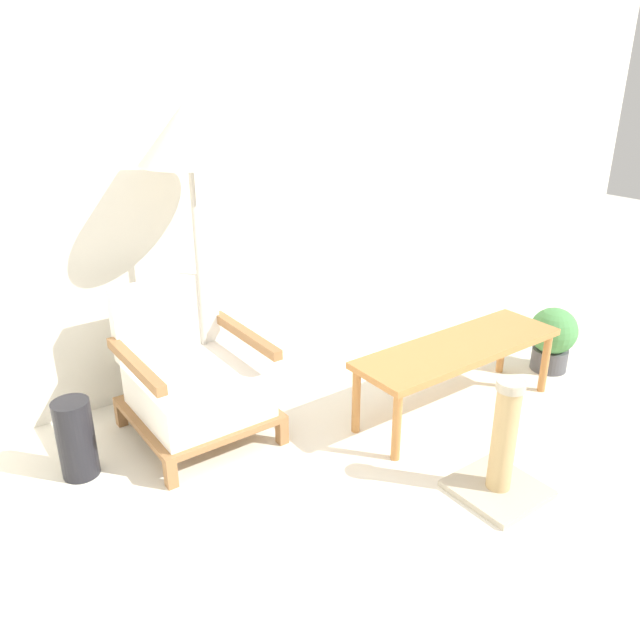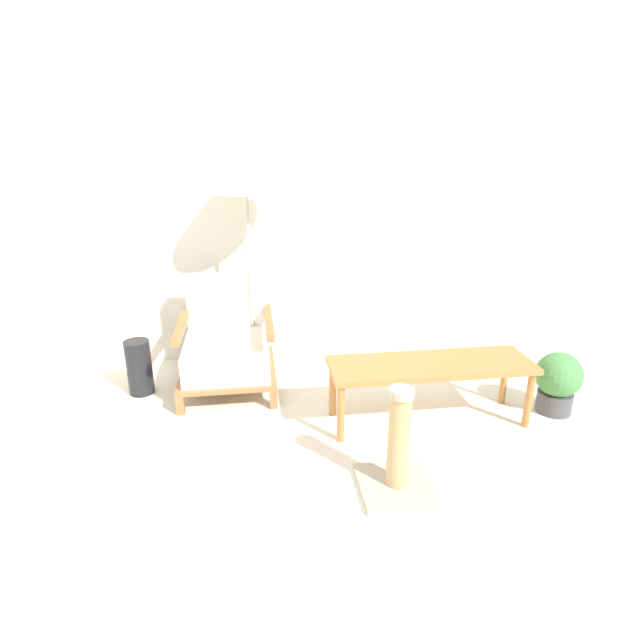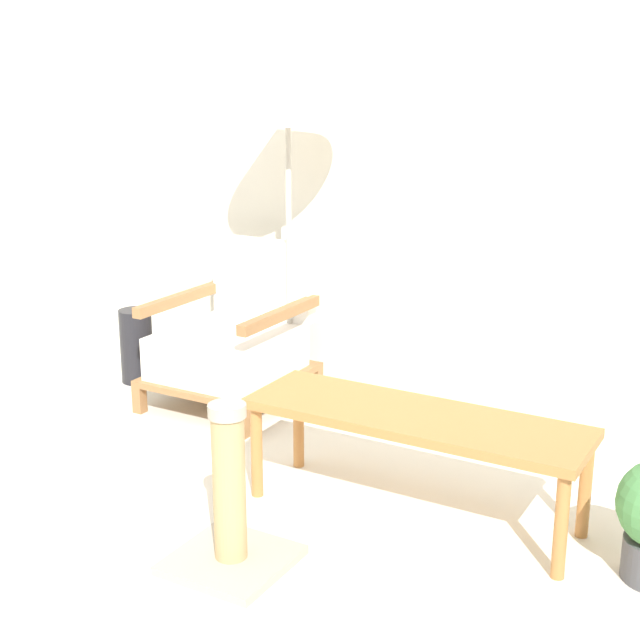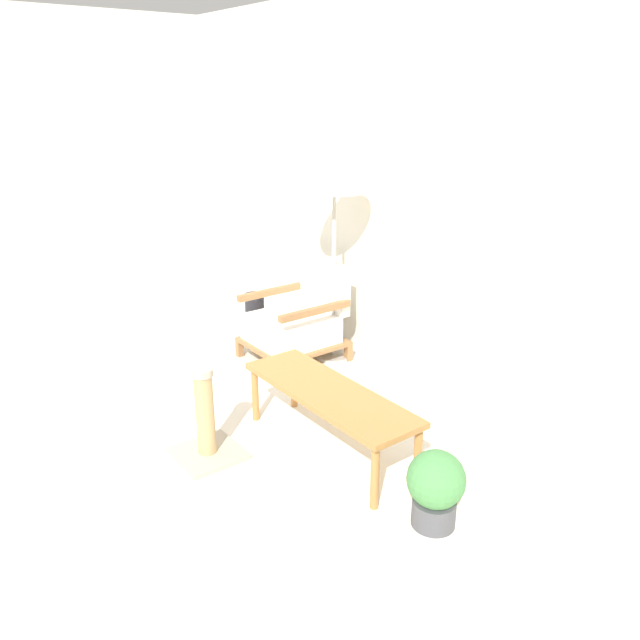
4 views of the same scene
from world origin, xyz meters
name	(u,v)px [view 1 (image 1 of 4)]	position (x,y,z in m)	size (l,w,h in m)	color
ground_plane	(533,601)	(0.00, 0.00, 0.00)	(14.00, 14.00, 0.00)	silver
wall_back	(214,145)	(0.00, 2.27, 1.35)	(8.00, 0.06, 2.70)	silver
armchair	(193,379)	(-0.48, 1.72, 0.30)	(0.64, 0.69, 0.75)	olive
floor_lamp	(189,142)	(-0.30, 1.94, 1.42)	(0.50, 0.50, 1.61)	#B7B2A8
coffee_table	(459,353)	(0.76, 1.08, 0.35)	(1.22, 0.38, 0.39)	#B2753D
vase	(76,439)	(-1.07, 1.70, 0.19)	(0.17, 0.17, 0.38)	black
potted_plant	(553,337)	(1.60, 1.07, 0.22)	(0.29, 0.29, 0.40)	#4C4C51
scratching_post	(501,457)	(0.38, 0.48, 0.18)	(0.37, 0.37, 0.56)	#B2A893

